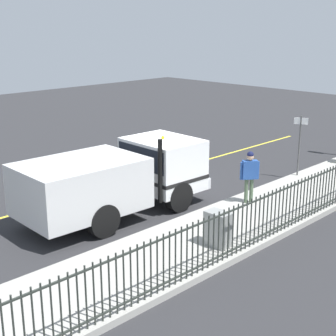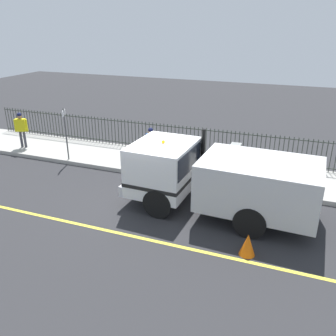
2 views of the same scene
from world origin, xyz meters
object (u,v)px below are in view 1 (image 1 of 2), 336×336
at_px(worker_standing, 250,172).
at_px(utility_cabinet, 218,229).
at_px(traffic_cone, 44,200).
at_px(work_truck, 122,175).
at_px(street_sign, 300,138).

height_order(worker_standing, utility_cabinet, worker_standing).
bearing_deg(worker_standing, traffic_cone, -7.31).
distance_m(work_truck, street_sign, 7.22).
xyz_separation_m(worker_standing, traffic_cone, (-4.45, -4.73, -0.89)).
bearing_deg(street_sign, utility_cabinet, -74.96).
xyz_separation_m(work_truck, street_sign, (1.95, 6.94, 0.34)).
relative_size(worker_standing, street_sign, 0.74).
distance_m(work_truck, traffic_cone, 2.71).
xyz_separation_m(utility_cabinet, traffic_cone, (-5.83, -1.51, -0.32)).
bearing_deg(work_truck, traffic_cone, -140.13).
bearing_deg(worker_standing, utility_cabinet, 59.21).
relative_size(work_truck, street_sign, 2.70).
height_order(utility_cabinet, street_sign, street_sign).
bearing_deg(worker_standing, street_sign, -136.57).
bearing_deg(traffic_cone, worker_standing, 46.73).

